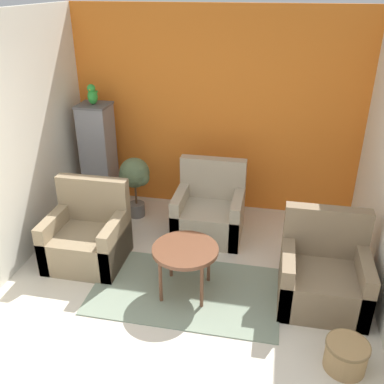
{
  "coord_description": "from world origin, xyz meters",
  "views": [
    {
      "loc": [
        0.79,
        -2.36,
        2.91
      ],
      "look_at": [
        0.0,
        1.55,
        0.94
      ],
      "focal_mm": 40.0,
      "sensor_mm": 36.0,
      "label": 1
    }
  ],
  "objects_px": {
    "armchair_middle": "(209,213)",
    "birdcage": "(99,158)",
    "armchair_right": "(323,277)",
    "parrot": "(93,95)",
    "coffee_table": "(185,253)",
    "wicker_basket": "(346,355)",
    "potted_plant": "(134,177)",
    "armchair_left": "(88,238)"
  },
  "relations": [
    {
      "from": "birdcage",
      "to": "wicker_basket",
      "type": "height_order",
      "value": "birdcage"
    },
    {
      "from": "armchair_left",
      "to": "wicker_basket",
      "type": "height_order",
      "value": "armchair_left"
    },
    {
      "from": "armchair_right",
      "to": "parrot",
      "type": "height_order",
      "value": "parrot"
    },
    {
      "from": "potted_plant",
      "to": "parrot",
      "type": "bearing_deg",
      "value": 161.84
    },
    {
      "from": "armchair_right",
      "to": "wicker_basket",
      "type": "bearing_deg",
      "value": -79.68
    },
    {
      "from": "coffee_table",
      "to": "wicker_basket",
      "type": "xyz_separation_m",
      "value": [
        1.51,
        -0.7,
        -0.34
      ]
    },
    {
      "from": "coffee_table",
      "to": "birdcage",
      "type": "height_order",
      "value": "birdcage"
    },
    {
      "from": "birdcage",
      "to": "wicker_basket",
      "type": "distance_m",
      "value": 3.89
    },
    {
      "from": "birdcage",
      "to": "parrot",
      "type": "relative_size",
      "value": 5.58
    },
    {
      "from": "potted_plant",
      "to": "armchair_middle",
      "type": "bearing_deg",
      "value": -13.66
    },
    {
      "from": "parrot",
      "to": "armchair_middle",
      "type": "bearing_deg",
      "value": -15.24
    },
    {
      "from": "armchair_right",
      "to": "potted_plant",
      "type": "relative_size",
      "value": 1.1
    },
    {
      "from": "armchair_left",
      "to": "armchair_middle",
      "type": "relative_size",
      "value": 1.0
    },
    {
      "from": "coffee_table",
      "to": "armchair_left",
      "type": "xyz_separation_m",
      "value": [
        -1.21,
        0.34,
        -0.19
      ]
    },
    {
      "from": "armchair_middle",
      "to": "parrot",
      "type": "bearing_deg",
      "value": 164.76
    },
    {
      "from": "coffee_table",
      "to": "armchair_middle",
      "type": "distance_m",
      "value": 1.2
    },
    {
      "from": "potted_plant",
      "to": "armchair_left",
      "type": "bearing_deg",
      "value": -100.46
    },
    {
      "from": "coffee_table",
      "to": "potted_plant",
      "type": "xyz_separation_m",
      "value": [
        -1.0,
        1.44,
        0.09
      ]
    },
    {
      "from": "birdcage",
      "to": "potted_plant",
      "type": "xyz_separation_m",
      "value": [
        0.56,
        -0.18,
        -0.15
      ]
    },
    {
      "from": "armchair_middle",
      "to": "birdcage",
      "type": "distance_m",
      "value": 1.73
    },
    {
      "from": "armchair_right",
      "to": "parrot",
      "type": "bearing_deg",
      "value": 152.91
    },
    {
      "from": "potted_plant",
      "to": "wicker_basket",
      "type": "bearing_deg",
      "value": -40.38
    },
    {
      "from": "armchair_middle",
      "to": "wicker_basket",
      "type": "bearing_deg",
      "value": -52.18
    },
    {
      "from": "birdcage",
      "to": "parrot",
      "type": "height_order",
      "value": "parrot"
    },
    {
      "from": "armchair_left",
      "to": "potted_plant",
      "type": "bearing_deg",
      "value": 79.54
    },
    {
      "from": "parrot",
      "to": "potted_plant",
      "type": "distance_m",
      "value": 1.18
    },
    {
      "from": "armchair_left",
      "to": "armchair_right",
      "type": "xyz_separation_m",
      "value": [
        2.57,
        -0.21,
        0.0
      ]
    },
    {
      "from": "coffee_table",
      "to": "wicker_basket",
      "type": "height_order",
      "value": "coffee_table"
    },
    {
      "from": "parrot",
      "to": "armchair_left",
      "type": "bearing_deg",
      "value": -74.61
    },
    {
      "from": "potted_plant",
      "to": "wicker_basket",
      "type": "height_order",
      "value": "potted_plant"
    },
    {
      "from": "coffee_table",
      "to": "wicker_basket",
      "type": "relative_size",
      "value": 1.85
    },
    {
      "from": "parrot",
      "to": "armchair_right",
      "type": "bearing_deg",
      "value": -27.09
    },
    {
      "from": "armchair_middle",
      "to": "parrot",
      "type": "xyz_separation_m",
      "value": [
        -1.61,
        0.44,
        1.31
      ]
    },
    {
      "from": "wicker_basket",
      "to": "coffee_table",
      "type": "bearing_deg",
      "value": 155.25
    },
    {
      "from": "armchair_middle",
      "to": "birdcage",
      "type": "bearing_deg",
      "value": 164.83
    },
    {
      "from": "coffee_table",
      "to": "parrot",
      "type": "bearing_deg",
      "value": 133.88
    },
    {
      "from": "armchair_left",
      "to": "armchair_right",
      "type": "distance_m",
      "value": 2.58
    },
    {
      "from": "coffee_table",
      "to": "armchair_middle",
      "type": "bearing_deg",
      "value": 87.61
    },
    {
      "from": "armchair_right",
      "to": "birdcage",
      "type": "relative_size",
      "value": 0.63
    },
    {
      "from": "armchair_right",
      "to": "birdcage",
      "type": "distance_m",
      "value": 3.31
    },
    {
      "from": "armchair_left",
      "to": "armchair_right",
      "type": "relative_size",
      "value": 1.0
    },
    {
      "from": "armchair_middle",
      "to": "coffee_table",
      "type": "bearing_deg",
      "value": -92.39
    }
  ]
}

